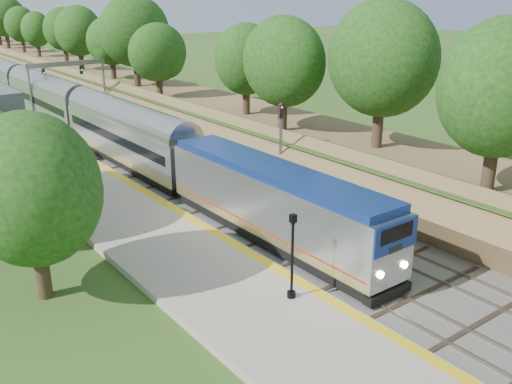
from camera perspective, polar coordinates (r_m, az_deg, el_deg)
trackbed at (r=70.15m, az=-19.70°, el=7.56°), size 9.50×170.00×0.28m
platform at (r=28.64m, az=-5.45°, el=-7.78°), size 6.40×68.00×0.38m
yellow_stripe at (r=29.96m, az=-0.81°, el=-5.97°), size 0.55×68.00×0.01m
embankment at (r=72.69m, az=-13.56°, el=10.06°), size 10.64×170.00×11.70m
signal_gantry at (r=64.83m, az=-18.37°, el=11.09°), size 8.40×0.38×6.20m
trees_behind_platform at (r=28.81m, az=-20.88°, el=0.51°), size 7.82×53.32×7.21m
train at (r=63.74m, az=-19.97°, el=8.33°), size 2.80×93.46×4.12m
lamppost_far at (r=25.04m, az=3.63°, el=-6.92°), size 0.39×0.39×3.97m
signal_farside at (r=39.64m, az=2.45°, el=5.60°), size 0.33×0.26×5.93m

